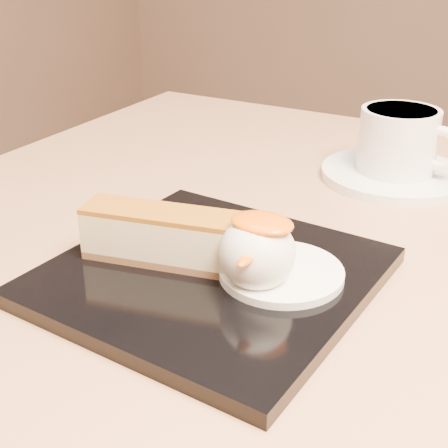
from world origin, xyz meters
The scene contains 9 objects.
table centered at (0.00, 0.00, 0.56)m, with size 0.80×0.80×0.72m.
dessert_plate centered at (-0.04, -0.08, 0.73)m, with size 0.22×0.22×0.01m, color black.
cheesecake centered at (-0.08, -0.08, 0.75)m, with size 0.13×0.06×0.04m.
cream_smear centered at (0.01, -0.06, 0.73)m, with size 0.09×0.09×0.01m, color white.
ice_cream_scoop centered at (0.00, -0.08, 0.76)m, with size 0.05×0.05×0.05m, color white.
mango_sauce centered at (0.00, -0.08, 0.78)m, with size 0.04×0.03×0.01m, color #F26107.
mint_sprig centered at (-0.02, -0.04, 0.74)m, with size 0.03×0.02×0.00m.
saucer centered at (0.02, 0.20, 0.72)m, with size 0.15×0.15×0.01m, color white.
coffee_cup centered at (0.02, 0.20, 0.76)m, with size 0.11×0.08×0.06m.
Camera 1 is at (0.16, -0.42, 0.96)m, focal length 50.00 mm.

